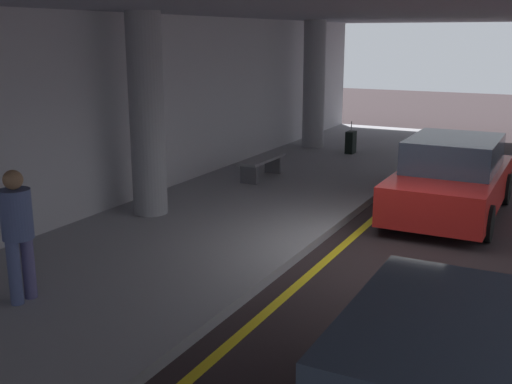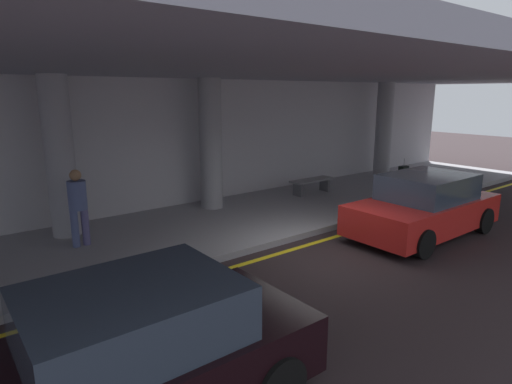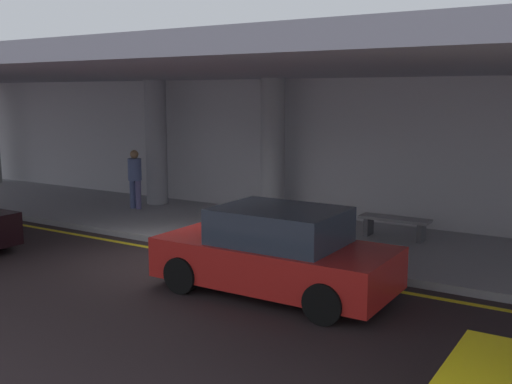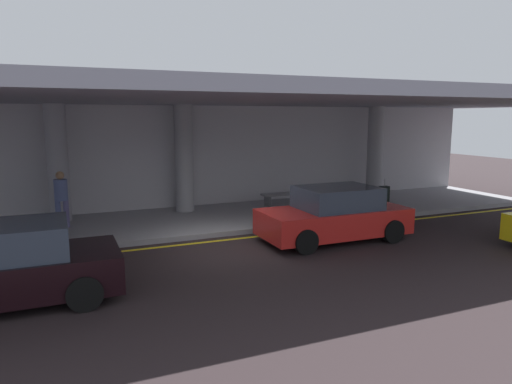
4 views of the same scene
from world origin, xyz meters
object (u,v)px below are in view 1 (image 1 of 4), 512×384
traveler_with_luggage (18,227)px  suitcase_upright_primary (351,142)px  support_column_center (147,116)px  support_column_right_mid (314,85)px  bench_metal (261,163)px  car_red (451,179)px

traveler_with_luggage → suitcase_upright_primary: size_ratio=1.87×
support_column_center → traveler_with_luggage: size_ratio=2.17×
support_column_right_mid → bench_metal: support_column_right_mid is taller
support_column_center → support_column_right_mid: 8.00m
traveler_with_luggage → support_column_center: bearing=146.6°
suitcase_upright_primary → support_column_right_mid: bearing=55.0°
bench_metal → traveler_with_luggage: bearing=-176.6°
car_red → bench_metal: (0.59, 4.36, -0.21)m
suitcase_upright_primary → bench_metal: suitcase_upright_primary is taller
support_column_right_mid → bench_metal: bearing=-173.1°
bench_metal → support_column_center: bearing=171.3°
support_column_center → bench_metal: (3.53, -0.54, -1.47)m
traveler_with_luggage → suitcase_upright_primary: traveler_with_luggage is taller
support_column_center → traveler_with_luggage: (-3.97, -0.98, -0.86)m
car_red → suitcase_upright_primary: car_red is taller
support_column_center → suitcase_upright_primary: 7.74m
support_column_center → traveler_with_luggage: bearing=-166.1°
support_column_center → car_red: support_column_center is taller
support_column_right_mid → suitcase_upright_primary: (-0.54, -1.36, -1.51)m
car_red → traveler_with_luggage: (-6.91, 3.92, 0.40)m
support_column_right_mid → suitcase_upright_primary: bearing=-111.4°
support_column_center → car_red: bearing=-59.0°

